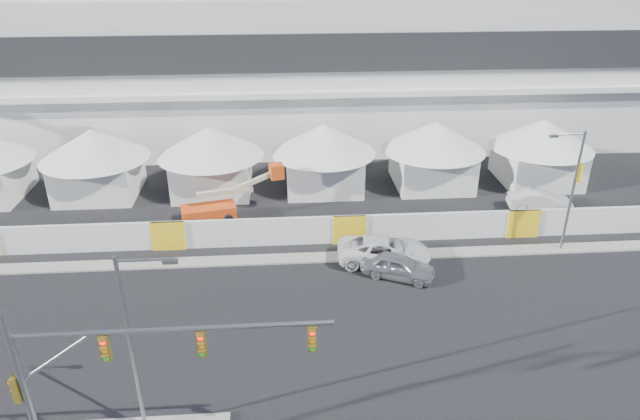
{
  "coord_description": "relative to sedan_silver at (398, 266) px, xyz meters",
  "views": [
    {
      "loc": [
        1.58,
        -19.21,
        18.98
      ],
      "look_at": [
        3.7,
        10.0,
        4.7
      ],
      "focal_mm": 32.0,
      "sensor_mm": 36.0,
      "label": 1
    }
  ],
  "objects": [
    {
      "name": "stadium",
      "position": [
        0.23,
        31.54,
        8.7
      ],
      "size": [
        80.0,
        24.8,
        21.98
      ],
      "color": "silver",
      "rests_on": "ground"
    },
    {
      "name": "ground",
      "position": [
        -8.48,
        -9.96,
        -0.75
      ],
      "size": [
        160.0,
        160.0,
        0.0
      ],
      "primitive_type": "plane",
      "color": "black",
      "rests_on": "ground"
    },
    {
      "name": "pickup_curb",
      "position": [
        -0.56,
        1.85,
        0.07
      ],
      "size": [
        3.26,
        6.15,
        1.65
      ],
      "primitive_type": "imported",
      "rotation": [
        0.0,
        0.0,
        1.48
      ],
      "color": "white",
      "rests_on": "ground"
    },
    {
      "name": "hoarding_fence",
      "position": [
        -2.48,
        4.54,
        0.25
      ],
      "size": [
        70.0,
        0.25,
        2.0
      ],
      "primitive_type": "cube",
      "color": "silver",
      "rests_on": "ground"
    },
    {
      "name": "streetlight_median",
      "position": [
        -12.77,
        -11.05,
        4.2
      ],
      "size": [
        2.31,
        0.23,
        8.37
      ],
      "color": "gray",
      "rests_on": "median_island"
    },
    {
      "name": "far_curb",
      "position": [
        11.52,
        2.54,
        -0.69
      ],
      "size": [
        80.0,
        1.2,
        0.12
      ],
      "primitive_type": "cube",
      "color": "gray",
      "rests_on": "ground"
    },
    {
      "name": "traffic_mast",
      "position": [
        -13.79,
        -13.38,
        3.76
      ],
      "size": [
        11.2,
        0.76,
        7.78
      ],
      "color": "slate",
      "rests_on": "median_island"
    },
    {
      "name": "tent_row",
      "position": [
        -7.98,
        14.04,
        2.4
      ],
      "size": [
        53.4,
        8.4,
        5.4
      ],
      "color": "white",
      "rests_on": "ground"
    },
    {
      "name": "lot_car_a",
      "position": [
        12.49,
        8.45,
        0.03
      ],
      "size": [
        2.33,
        4.9,
        1.55
      ],
      "primitive_type": "imported",
      "rotation": [
        0.0,
        0.0,
        1.42
      ],
      "color": "silver",
      "rests_on": "ground"
    },
    {
      "name": "streetlight_curb",
      "position": [
        11.29,
        2.54,
        4.02
      ],
      "size": [
        2.43,
        0.55,
        8.21
      ],
      "color": "gray",
      "rests_on": "ground"
    },
    {
      "name": "boom_lift",
      "position": [
        -11.55,
        8.48,
        0.28
      ],
      "size": [
        7.76,
        2.51,
        3.85
      ],
      "rotation": [
        0.0,
        0.0,
        0.22
      ],
      "color": "#EC4D16",
      "rests_on": "ground"
    },
    {
      "name": "sedan_silver",
      "position": [
        0.0,
        0.0,
        0.0
      ],
      "size": [
        3.43,
        4.74,
        1.5
      ],
      "primitive_type": "imported",
      "rotation": [
        0.0,
        0.0,
        1.15
      ],
      "color": "#ADAEB2",
      "rests_on": "ground"
    }
  ]
}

